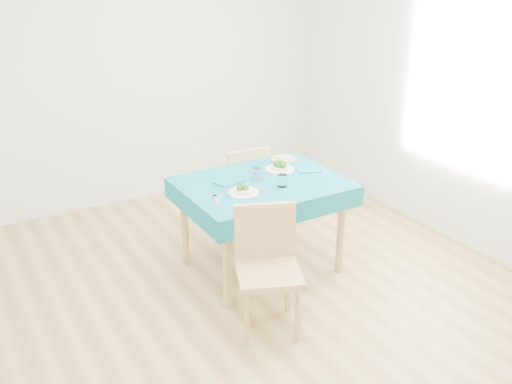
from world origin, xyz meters
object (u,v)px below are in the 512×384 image
bowl_far (280,166)px  side_plate (284,159)px  table (262,226)px  chair_far (240,182)px  bowl_near (244,189)px  chair_near (269,261)px

bowl_far → side_plate: (0.17, 0.21, -0.03)m
table → chair_far: bearing=75.6°
table → bowl_far: bearing=30.0°
table → bowl_near: bearing=-151.7°
chair_far → bowl_near: 0.94m
bowl_near → side_plate: (0.66, 0.48, -0.03)m
chair_far → bowl_far: chair_far is taller
table → bowl_near: bowl_near is taller
bowl_near → side_plate: bearing=36.1°
bowl_near → chair_near: bearing=-103.8°
bowl_near → bowl_far: bearing=29.2°
bowl_far → chair_far: bearing=99.7°
chair_near → bowl_far: 1.11m
table → chair_near: (-0.38, -0.71, 0.14)m
bowl_near → bowl_far: size_ratio=0.97×
side_plate → bowl_far: bearing=-129.3°
table → side_plate: size_ratio=5.72×
bowl_near → bowl_far: bowl_far is taller
table → side_plate: side_plate is taller
bowl_far → side_plate: 0.27m
chair_near → side_plate: bearing=75.7°
chair_near → bowl_near: 0.66m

